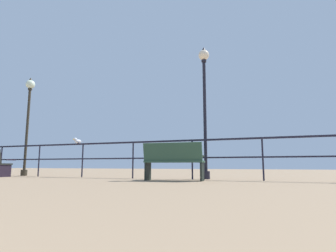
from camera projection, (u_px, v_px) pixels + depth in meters
The scene contains 5 objects.
pier_railing at pixel (192, 150), 7.68m from camera, with size 18.60×0.05×1.10m.
bench_near_left at pixel (173, 159), 6.97m from camera, with size 1.54×0.70×0.95m.
lamppost_left at pixel (28, 111), 10.51m from camera, with size 0.34×0.34×3.75m.
lamppost_center at pixel (205, 95), 8.05m from camera, with size 0.31×0.31×3.89m.
seagull_on_rail at pixel (77, 141), 9.13m from camera, with size 0.20×0.39×0.18m.
Camera 1 is at (2.17, 2.37, 0.39)m, focal length 29.55 mm.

